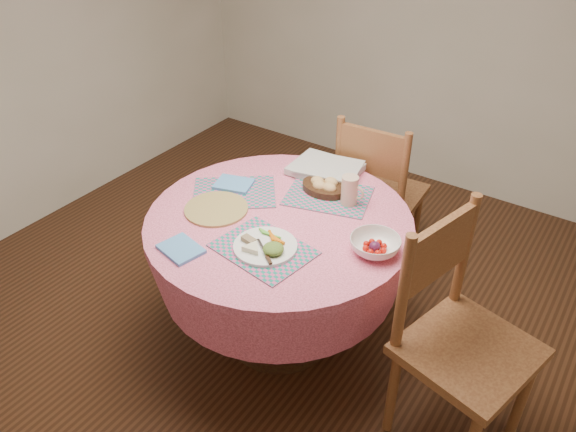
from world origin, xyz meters
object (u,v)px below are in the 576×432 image
object	(u,v)px
chair_right	(458,334)
bread_bowl	(324,186)
dining_table	(279,251)
dinner_plate	(266,246)
latte_mug	(350,190)
chair_back	(377,191)
wicker_trivet	(216,209)
fruit_bowl	(375,245)

from	to	relation	value
chair_right	bread_bowl	bearing A→B (deg)	81.82
dining_table	dinner_plate	distance (m)	0.33
dining_table	dinner_plate	size ratio (longest dim) A/B	4.53
bread_bowl	latte_mug	xyz separation A→B (m)	(0.16, -0.03, 0.04)
chair_back	latte_mug	distance (m)	0.62
wicker_trivet	dining_table	bearing A→B (deg)	21.59
chair_back	fruit_bowl	xyz separation A→B (m)	(0.37, -0.79, 0.27)
dinner_plate	fruit_bowl	distance (m)	0.46
latte_mug	dining_table	bearing A→B (deg)	-126.27
wicker_trivet	latte_mug	bearing A→B (deg)	38.90
chair_back	wicker_trivet	bearing A→B (deg)	63.51
chair_right	dinner_plate	world-z (taller)	chair_right
wicker_trivet	latte_mug	size ratio (longest dim) A/B	2.11
chair_back	fruit_bowl	size ratio (longest dim) A/B	3.49
bread_bowl	latte_mug	bearing A→B (deg)	-9.94
chair_back	bread_bowl	xyz separation A→B (m)	(-0.06, -0.50, 0.27)
bread_bowl	dinner_plate	bearing A→B (deg)	-85.79
dinner_plate	bread_bowl	world-z (taller)	bread_bowl
dinner_plate	dining_table	bearing A→B (deg)	111.98
dining_table	bread_bowl	distance (m)	0.39
latte_mug	dinner_plate	bearing A→B (deg)	-102.80
dinner_plate	bread_bowl	size ratio (longest dim) A/B	1.19
wicker_trivet	fruit_bowl	xyz separation A→B (m)	(0.76, 0.13, 0.03)
chair_back	fruit_bowl	bearing A→B (deg)	111.33
chair_right	latte_mug	xyz separation A→B (m)	(-0.69, 0.32, 0.27)
dining_table	wicker_trivet	world-z (taller)	wicker_trivet
bread_bowl	latte_mug	size ratio (longest dim) A/B	1.61
chair_back	bread_bowl	world-z (taller)	chair_back
dining_table	chair_right	world-z (taller)	chair_right
latte_mug	fruit_bowl	xyz separation A→B (m)	(0.27, -0.26, -0.04)
chair_right	chair_back	size ratio (longest dim) A/B	1.07
wicker_trivet	latte_mug	distance (m)	0.64
chair_back	wicker_trivet	size ratio (longest dim) A/B	3.30
chair_right	fruit_bowl	xyz separation A→B (m)	(-0.42, 0.06, 0.23)
chair_back	latte_mug	world-z (taller)	chair_back
latte_mug	fruit_bowl	size ratio (longest dim) A/B	0.50
dining_table	bread_bowl	bearing A→B (deg)	80.45
dining_table	wicker_trivet	size ratio (longest dim) A/B	4.13
dining_table	dinner_plate	world-z (taller)	dinner_plate
dinner_plate	latte_mug	size ratio (longest dim) A/B	1.92
dinner_plate	chair_right	bearing A→B (deg)	13.43
chair_right	bread_bowl	xyz separation A→B (m)	(-0.85, 0.35, 0.23)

